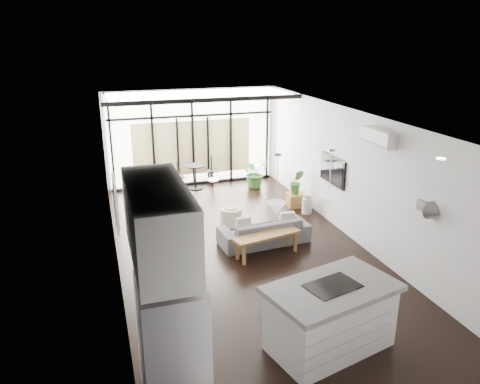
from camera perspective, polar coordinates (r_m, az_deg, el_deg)
floor at (r=9.68m, az=0.54°, el=-7.57°), size 5.00×10.00×0.00m
ceiling at (r=8.80m, az=0.59°, el=8.98°), size 5.00×10.00×0.00m
wall_left at (r=8.75m, az=-15.22°, el=-1.27°), size 0.02×10.00×2.80m
wall_right at (r=10.16m, az=14.10°, el=1.64°), size 0.02×10.00×2.80m
wall_back at (r=13.82m, az=-5.87°, el=6.64°), size 5.00×0.02×2.80m
wall_front at (r=5.12m, az=18.89°, el=-17.03°), size 5.00×0.02×2.80m
glazing at (r=13.71m, az=-5.77°, el=6.54°), size 5.00×0.20×2.80m
skylight at (r=12.63m, az=-5.14°, el=11.81°), size 4.70×1.90×0.06m
neighbour_building at (r=13.84m, az=-5.79°, el=5.38°), size 3.50×0.02×1.60m
island at (r=6.97m, az=10.96°, el=-14.73°), size 2.03×1.49×0.99m
cooktop at (r=6.71m, az=11.22°, el=-11.15°), size 0.83×0.65×0.01m
fridge at (r=5.60m, az=-8.12°, el=-18.92°), size 0.70×0.87×1.81m
appliance_column at (r=6.06m, az=-8.75°, el=-13.45°), size 0.57×0.59×2.19m
upper_cabinets at (r=5.17m, az=-9.90°, el=-3.80°), size 0.62×1.75×0.86m
pendant_left at (r=6.46m, az=4.44°, el=-1.99°), size 0.26×0.26×0.18m
pendant_right at (r=6.79m, az=10.74°, el=-1.24°), size 0.26×0.26×0.18m
sofa at (r=10.04m, az=2.95°, el=-4.22°), size 1.97×0.71×0.75m
console_bench at (r=9.56m, az=3.30°, el=-6.43°), size 1.48×0.64×0.46m
pouf at (r=11.01m, az=-1.13°, el=-3.02°), size 0.59×0.59×0.41m
crate at (r=12.29m, az=6.83°, el=-0.95°), size 0.49×0.49×0.34m
plant_tall at (r=13.66m, az=1.86°, el=2.00°), size 1.01×1.07×0.69m
plant_crate at (r=12.19m, az=6.89°, el=0.44°), size 0.53×0.73×0.29m
milk_can at (r=11.81m, az=8.17°, el=-1.45°), size 0.25×0.25×0.50m
bistro_set at (r=13.57m, az=-5.46°, el=1.70°), size 1.43×0.90×0.64m
tv at (r=11.00m, az=11.22°, el=2.62°), size 0.05×1.10×0.65m
ac_unit at (r=9.19m, az=16.54°, el=6.40°), size 0.22×0.90×0.30m
framed_art at (r=8.23m, az=-14.92°, el=-1.42°), size 0.04×0.70×0.90m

